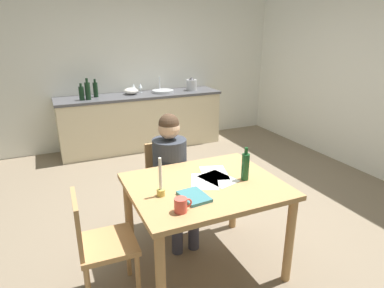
{
  "coord_description": "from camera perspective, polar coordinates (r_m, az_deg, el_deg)",
  "views": [
    {
      "loc": [
        -1.44,
        -3.03,
        1.93
      ],
      "look_at": [
        -0.18,
        -0.21,
        0.85
      ],
      "focal_mm": 31.35,
      "sensor_mm": 36.0,
      "label": 1
    }
  ],
  "objects": [
    {
      "name": "ground_plane",
      "position": [
        3.88,
        1.1,
        -10.9
      ],
      "size": [
        5.2,
        5.2,
        0.04
      ],
      "primitive_type": "cube",
      "color": "#7A6B56"
    },
    {
      "name": "wall_back",
      "position": [
        5.85,
        -10.02,
        12.79
      ],
      "size": [
        5.2,
        0.12,
        2.6
      ],
      "primitive_type": "cube",
      "color": "silver",
      "rests_on": "ground"
    },
    {
      "name": "wall_right",
      "position": [
        5.09,
        29.17,
        9.77
      ],
      "size": [
        0.12,
        5.2,
        2.6
      ],
      "primitive_type": "cube",
      "color": "silver",
      "rests_on": "ground"
    },
    {
      "name": "kitchen_counter",
      "position": [
        5.66,
        -8.6,
        3.9
      ],
      "size": [
        2.66,
        0.64,
        0.9
      ],
      "color": "beige",
      "rests_on": "ground"
    },
    {
      "name": "dining_table",
      "position": [
        2.69,
        2.25,
        -8.93
      ],
      "size": [
        1.17,
        0.96,
        0.77
      ],
      "color": "tan",
      "rests_on": "ground"
    },
    {
      "name": "chair_at_table",
      "position": [
        3.34,
        -4.2,
        -6.47
      ],
      "size": [
        0.4,
        0.4,
        0.86
      ],
      "color": "tan",
      "rests_on": "ground"
    },
    {
      "name": "person_seated",
      "position": [
        3.13,
        -3.37,
        -4.3
      ],
      "size": [
        0.32,
        0.59,
        1.19
      ],
      "color": "#333842",
      "rests_on": "ground"
    },
    {
      "name": "chair_side_empty",
      "position": [
        2.56,
        -15.62,
        -15.87
      ],
      "size": [
        0.41,
        0.41,
        0.87
      ],
      "color": "tan",
      "rests_on": "ground"
    },
    {
      "name": "coffee_mug",
      "position": [
        2.24,
        -1.87,
        -10.33
      ],
      "size": [
        0.12,
        0.09,
        0.1
      ],
      "color": "#D84C3F",
      "rests_on": "dining_table"
    },
    {
      "name": "candlestick",
      "position": [
        2.43,
        -5.36,
        -6.99
      ],
      "size": [
        0.06,
        0.06,
        0.29
      ],
      "color": "gold",
      "rests_on": "dining_table"
    },
    {
      "name": "book_magazine",
      "position": [
        2.42,
        0.36,
        -8.93
      ],
      "size": [
        0.19,
        0.25,
        0.02
      ],
      "primitive_type": "cube",
      "rotation": [
        0.0,
        0.0,
        0.09
      ],
      "color": "#37747B",
      "rests_on": "dining_table"
    },
    {
      "name": "paper_letter",
      "position": [
        2.72,
        4.47,
        -5.9
      ],
      "size": [
        0.28,
        0.34,
        0.0
      ],
      "primitive_type": "cube",
      "rotation": [
        0.0,
        0.0,
        0.28
      ],
      "color": "white",
      "rests_on": "dining_table"
    },
    {
      "name": "paper_bill",
      "position": [
        2.83,
        3.8,
        -4.92
      ],
      "size": [
        0.28,
        0.34,
        0.0
      ],
      "primitive_type": "cube",
      "rotation": [
        0.0,
        0.0,
        -0.28
      ],
      "color": "white",
      "rests_on": "dining_table"
    },
    {
      "name": "paper_envelope",
      "position": [
        2.67,
        2.18,
        -6.38
      ],
      "size": [
        0.31,
        0.36,
        0.0
      ],
      "primitive_type": "cube",
      "rotation": [
        0.0,
        0.0,
        -0.43
      ],
      "color": "white",
      "rests_on": "dining_table"
    },
    {
      "name": "wine_bottle_on_table",
      "position": [
        2.69,
        9.06,
        -3.75
      ],
      "size": [
        0.06,
        0.06,
        0.27
      ],
      "color": "#194C23",
      "rests_on": "dining_table"
    },
    {
      "name": "sink_unit",
      "position": [
        5.67,
        -4.99,
        8.97
      ],
      "size": [
        0.36,
        0.36,
        0.24
      ],
      "color": "#B2B7BC",
      "rests_on": "kitchen_counter"
    },
    {
      "name": "bottle_oil",
      "position": [
        5.28,
        -18.29,
        8.23
      ],
      "size": [
        0.08,
        0.08,
        0.25
      ],
      "color": "black",
      "rests_on": "kitchen_counter"
    },
    {
      "name": "bottle_vinegar",
      "position": [
        5.29,
        -17.33,
        8.66
      ],
      "size": [
        0.08,
        0.08,
        0.32
      ],
      "color": "black",
      "rests_on": "kitchen_counter"
    },
    {
      "name": "bottle_wine_red",
      "position": [
        5.47,
        -16.1,
        8.92
      ],
      "size": [
        0.07,
        0.07,
        0.28
      ],
      "color": "black",
      "rests_on": "kitchen_counter"
    },
    {
      "name": "mixing_bowl",
      "position": [
        5.58,
        -10.35,
        8.86
      ],
      "size": [
        0.23,
        0.23,
        0.1
      ],
      "primitive_type": "ellipsoid",
      "color": "white",
      "rests_on": "kitchen_counter"
    },
    {
      "name": "stovetop_kettle",
      "position": [
        5.85,
        -0.08,
        10.09
      ],
      "size": [
        0.18,
        0.18,
        0.22
      ],
      "color": "#B7BABF",
      "rests_on": "kitchen_counter"
    },
    {
      "name": "wine_glass_near_sink",
      "position": [
        5.7,
        -8.79,
        9.73
      ],
      "size": [
        0.07,
        0.07,
        0.15
      ],
      "color": "silver",
      "rests_on": "kitchen_counter"
    },
    {
      "name": "wine_glass_by_kettle",
      "position": [
        5.67,
        -9.91,
        9.62
      ],
      "size": [
        0.07,
        0.07,
        0.15
      ],
      "color": "silver",
      "rests_on": "kitchen_counter"
    }
  ]
}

